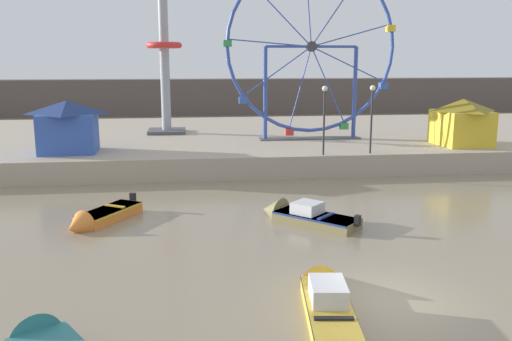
{
  "coord_description": "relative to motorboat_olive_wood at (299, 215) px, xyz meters",
  "views": [
    {
      "loc": [
        -5.57,
        -14.1,
        6.86
      ],
      "look_at": [
        -2.6,
        9.76,
        1.92
      ],
      "focal_mm": 38.29,
      "sensor_mm": 36.0,
      "label": 1
    }
  ],
  "objects": [
    {
      "name": "drop_tower_steel_tower",
      "position": [
        -6.28,
        19.67,
        7.4
      ],
      "size": [
        2.8,
        2.8,
        14.98
      ],
      "color": "#999EA3",
      "rests_on": "quay_promenade"
    },
    {
      "name": "motorboat_orange_hull",
      "position": [
        -8.52,
        0.67,
        -0.02
      ],
      "size": [
        3.12,
        4.07,
        1.15
      ],
      "rotation": [
        0.0,
        0.0,
        4.16
      ],
      "color": "orange",
      "rests_on": "ground_plane"
    },
    {
      "name": "ferris_wheel_blue_frame",
      "position": [
        3.81,
        15.1,
        7.18
      ],
      "size": [
        11.87,
        1.2,
        12.21
      ],
      "color": "#334CA8",
      "rests_on": "quay_promenade"
    },
    {
      "name": "promenade_lamp_far",
      "position": [
        3.17,
        8.59,
        3.66
      ],
      "size": [
        0.32,
        0.32,
        4.02
      ],
      "color": "#2D2D33",
      "rests_on": "quay_promenade"
    },
    {
      "name": "carnival_booth_yellow_awning",
      "position": [
        13.04,
        11.27,
        2.61
      ],
      "size": [
        3.47,
        3.81,
        3.01
      ],
      "rotation": [
        0.0,
        0.0,
        0.05
      ],
      "color": "yellow",
      "rests_on": "quay_promenade"
    },
    {
      "name": "motorboat_olive_wood",
      "position": [
        0.0,
        0.0,
        0.0
      ],
      "size": [
        4.22,
        4.19,
        1.35
      ],
      "rotation": [
        0.0,
        0.0,
        2.36
      ],
      "color": "olive",
      "rests_on": "ground_plane"
    },
    {
      "name": "quay_promenade",
      "position": [
        0.93,
        19.27,
        0.38
      ],
      "size": [
        110.0,
        22.21,
        1.32
      ],
      "primitive_type": "cube",
      "color": "tan",
      "rests_on": "ground_plane"
    },
    {
      "name": "promenade_lamp_near",
      "position": [
        6.1,
        8.84,
        3.67
      ],
      "size": [
        0.32,
        0.32,
        4.02
      ],
      "color": "#2D2D33",
      "rests_on": "quay_promenade"
    },
    {
      "name": "carnival_booth_blue_tent",
      "position": [
        -11.79,
        11.41,
        2.67
      ],
      "size": [
        3.71,
        3.33,
        3.12
      ],
      "rotation": [
        0.0,
        0.0,
        0.05
      ],
      "color": "#3356B7",
      "rests_on": "quay_promenade"
    },
    {
      "name": "motorboat_mustard_yellow",
      "position": [
        -0.96,
        -8.41,
        0.03
      ],
      "size": [
        1.83,
        5.96,
        1.3
      ],
      "rotation": [
        0.0,
        0.0,
        1.45
      ],
      "color": "gold",
      "rests_on": "ground_plane"
    },
    {
      "name": "distant_town_skyline",
      "position": [
        0.93,
        46.29,
        1.92
      ],
      "size": [
        140.0,
        3.0,
        4.4
      ],
      "primitive_type": "cube",
      "color": "#564C47",
      "rests_on": "ground_plane"
    },
    {
      "name": "ground_plane",
      "position": [
        0.93,
        -8.09,
        -0.28
      ],
      "size": [
        240.0,
        240.0,
        0.0
      ],
      "primitive_type": "plane",
      "color": "gray"
    }
  ]
}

